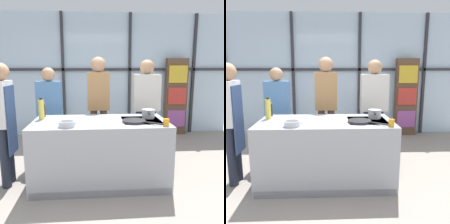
{
  "view_description": "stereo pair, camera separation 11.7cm",
  "coord_description": "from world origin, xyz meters",
  "views": [
    {
      "loc": [
        -0.09,
        -3.14,
        1.6
      ],
      "look_at": [
        0.17,
        0.1,
        0.98
      ],
      "focal_mm": 38.0,
      "sensor_mm": 36.0,
      "label": 1
    },
    {
      "loc": [
        0.03,
        -3.14,
        1.6
      ],
      "look_at": [
        0.17,
        0.1,
        0.98
      ],
      "focal_mm": 38.0,
      "sensor_mm": 36.0,
      "label": 2
    }
  ],
  "objects": [
    {
      "name": "white_plate",
      "position": [
        -0.38,
        -0.06,
        0.89
      ],
      "size": [
        0.25,
        0.25,
        0.01
      ],
      "primitive_type": "cylinder",
      "color": "white",
      "rests_on": "demo_island"
    },
    {
      "name": "pepper_grinder",
      "position": [
        -0.82,
        0.33,
        0.98
      ],
      "size": [
        0.06,
        0.06,
        0.21
      ],
      "color": "#332319",
      "rests_on": "demo_island"
    },
    {
      "name": "saucepan",
      "position": [
        0.69,
        0.12,
        0.95
      ],
      "size": [
        0.19,
        0.34,
        0.12
      ],
      "color": "silver",
      "rests_on": "demo_island"
    },
    {
      "name": "spectator_far_left",
      "position": [
        -0.82,
        0.83,
        0.91
      ],
      "size": [
        0.41,
        0.22,
        1.59
      ],
      "rotation": [
        0.0,
        0.0,
        3.14
      ],
      "color": "#232838",
      "rests_on": "ground_plane"
    },
    {
      "name": "mixing_bowl",
      "position": [
        -0.41,
        -0.29,
        0.92
      ],
      "size": [
        0.2,
        0.2,
        0.07
      ],
      "color": "silver",
      "rests_on": "demo_island"
    },
    {
      "name": "chef",
      "position": [
        -1.26,
        0.02,
        0.96
      ],
      "size": [
        0.23,
        0.38,
        1.65
      ],
      "rotation": [
        0.0,
        0.0,
        -1.57
      ],
      "color": "#232838",
      "rests_on": "ground_plane"
    },
    {
      "name": "demo_island",
      "position": [
        0.0,
        -0.0,
        0.44
      ],
      "size": [
        1.82,
        0.89,
        0.88
      ],
      "color": "#A8AAB2",
      "rests_on": "ground_plane"
    },
    {
      "name": "frying_pan",
      "position": [
        0.45,
        -0.13,
        0.9
      ],
      "size": [
        0.48,
        0.41,
        0.04
      ],
      "color": "#232326",
      "rests_on": "demo_island"
    },
    {
      "name": "back_window_wall",
      "position": [
        0.0,
        2.48,
        1.4
      ],
      "size": [
        6.4,
        0.1,
        2.8
      ],
      "color": "silver",
      "rests_on": "ground_plane"
    },
    {
      "name": "ground_plane",
      "position": [
        0.0,
        0.0,
        0.0
      ],
      "size": [
        18.0,
        18.0,
        0.0
      ],
      "primitive_type": "plane",
      "color": "gray"
    },
    {
      "name": "juice_glass_near",
      "position": [
        0.81,
        -0.35,
        0.93
      ],
      "size": [
        0.07,
        0.07,
        0.09
      ],
      "primitive_type": "cylinder",
      "color": "orange",
      "rests_on": "demo_island"
    },
    {
      "name": "bookshelf",
      "position": [
        1.86,
        2.29,
        0.9
      ],
      "size": [
        0.51,
        0.19,
        1.79
      ],
      "color": "brown",
      "rests_on": "ground_plane"
    },
    {
      "name": "spectator_center_right",
      "position": [
        0.82,
        0.83,
        0.97
      ],
      "size": [
        0.46,
        0.24,
        1.72
      ],
      "rotation": [
        0.0,
        0.0,
        3.14
      ],
      "color": "#232838",
      "rests_on": "ground_plane"
    },
    {
      "name": "oil_bottle",
      "position": [
        -0.81,
        0.15,
        1.02
      ],
      "size": [
        0.08,
        0.08,
        0.3
      ],
      "color": "#E0CC4C",
      "rests_on": "demo_island"
    },
    {
      "name": "spectator_center_left",
      "position": [
        0.0,
        0.83,
        1.05
      ],
      "size": [
        0.37,
        0.25,
        1.76
      ],
      "rotation": [
        0.0,
        0.0,
        3.14
      ],
      "color": "#47382D",
      "rests_on": "ground_plane"
    }
  ]
}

